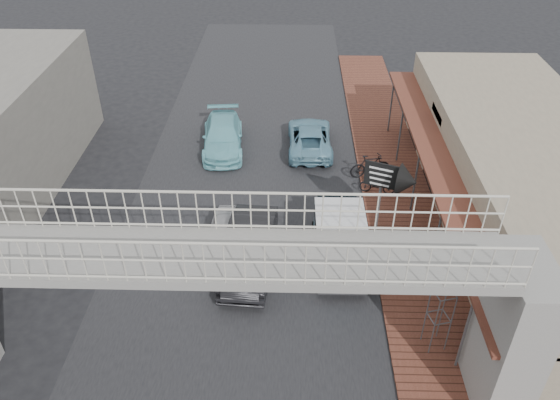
# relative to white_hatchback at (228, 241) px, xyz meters

# --- Properties ---
(ground) EXTENTS (120.00, 120.00, 0.00)m
(ground) POSITION_rel_white_hatchback_xyz_m (0.50, -2.02, -0.66)
(ground) COLOR black
(ground) RESTS_ON ground
(road_strip) EXTENTS (10.00, 60.00, 0.01)m
(road_strip) POSITION_rel_white_hatchback_xyz_m (0.50, -2.02, -0.66)
(road_strip) COLOR black
(road_strip) RESTS_ON ground
(sidewalk) EXTENTS (3.00, 40.00, 0.10)m
(sidewalk) POSITION_rel_white_hatchback_xyz_m (7.00, 0.98, -0.61)
(sidewalk) COLOR brown
(sidewalk) RESTS_ON ground
(shophouse_row) EXTENTS (7.20, 18.00, 4.00)m
(shophouse_row) POSITION_rel_white_hatchback_xyz_m (11.47, 1.98, 1.35)
(shophouse_row) COLOR gray
(shophouse_row) RESTS_ON ground
(footbridge) EXTENTS (16.40, 2.40, 6.34)m
(footbridge) POSITION_rel_white_hatchback_xyz_m (0.50, -6.02, 2.51)
(footbridge) COLOR gray
(footbridge) RESTS_ON ground
(white_hatchback) EXTENTS (1.57, 3.89, 1.33)m
(white_hatchback) POSITION_rel_white_hatchback_xyz_m (0.00, 0.00, 0.00)
(white_hatchback) COLOR silver
(white_hatchback) RESTS_ON ground
(dark_sedan) EXTENTS (1.96, 4.84, 1.56)m
(dark_sedan) POSITION_rel_white_hatchback_xyz_m (0.86, -0.61, 0.12)
(dark_sedan) COLOR black
(dark_sedan) RESTS_ON ground
(angkot_curb) EXTENTS (2.16, 4.57, 1.26)m
(angkot_curb) POSITION_rel_white_hatchback_xyz_m (3.23, 8.17, -0.03)
(angkot_curb) COLOR #6AA1B8
(angkot_curb) RESTS_ON ground
(angkot_far) EXTENTS (2.33, 4.86, 1.37)m
(angkot_far) POSITION_rel_white_hatchback_xyz_m (-1.09, 8.09, 0.02)
(angkot_far) COLOR #7ECFDA
(angkot_far) RESTS_ON ground
(angkot_van) EXTENTS (1.90, 4.08, 1.99)m
(angkot_van) POSITION_rel_white_hatchback_xyz_m (4.14, -0.40, 0.60)
(angkot_van) COLOR black
(angkot_van) RESTS_ON ground
(motorcycle_near) EXTENTS (1.64, 0.83, 0.82)m
(motorcycle_near) POSITION_rel_white_hatchback_xyz_m (6.11, 4.17, -0.15)
(motorcycle_near) COLOR black
(motorcycle_near) RESTS_ON sidewalk
(motorcycle_far) EXTENTS (1.95, 0.93, 1.13)m
(motorcycle_far) POSITION_rel_white_hatchback_xyz_m (5.93, 5.49, 0.00)
(motorcycle_far) COLOR black
(motorcycle_far) RESTS_ON sidewalk
(street_clock) EXTENTS (0.77, 0.70, 2.98)m
(street_clock) POSITION_rel_white_hatchback_xyz_m (6.86, -4.25, 1.91)
(street_clock) COLOR #59595B
(street_clock) RESTS_ON sidewalk
(arrow_sign) EXTENTS (2.04, 1.38, 3.39)m
(arrow_sign) POSITION_rel_white_hatchback_xyz_m (6.46, 0.92, 2.17)
(arrow_sign) COLOR #59595B
(arrow_sign) RESTS_ON sidewalk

